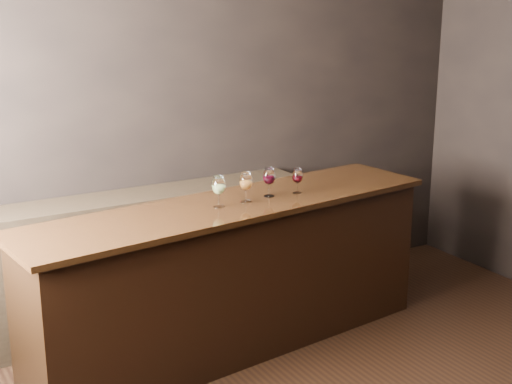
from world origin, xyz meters
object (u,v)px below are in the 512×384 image
bar_counter (233,279)px  glass_amber (246,182)px  glass_red_a (269,177)px  glass_red_b (297,176)px  back_bar_shelf (129,261)px  glass_white (219,186)px

bar_counter → glass_amber: size_ratio=14.15×
bar_counter → glass_red_a: 0.73m
bar_counter → glass_red_b: glass_red_b is taller
glass_red_a → glass_red_b: bearing=-8.3°
bar_counter → glass_red_b: 0.83m
glass_amber → glass_red_a: (0.20, 0.04, -0.00)m
back_bar_shelf → glass_white: 1.06m
back_bar_shelf → glass_red_b: (0.99, -0.69, 0.66)m
bar_counter → glass_white: glass_white is taller
glass_white → glass_red_a: size_ratio=1.03×
glass_red_a → glass_red_b: size_ratio=1.14×
bar_counter → glass_amber: glass_amber is taller
bar_counter → back_bar_shelf: (-0.49, 0.68, -0.01)m
glass_red_b → bar_counter: bearing=179.2°
glass_white → glass_red_b: size_ratio=1.18×
glass_amber → glass_red_a: bearing=11.9°
glass_red_a → bar_counter: bearing=-175.5°
glass_red_b → back_bar_shelf: bearing=145.2°
bar_counter → glass_amber: 0.68m
glass_amber → bar_counter: bearing=167.6°
back_bar_shelf → glass_amber: (0.58, -0.70, 0.68)m
back_bar_shelf → glass_red_b: glass_red_b is taller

